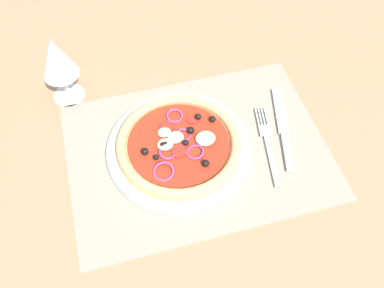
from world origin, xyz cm
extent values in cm
cube|color=#9E7A56|center=(0.00, 0.00, -1.20)|extent=(190.00, 140.00, 2.40)
cube|color=gray|center=(0.00, 0.00, 0.20)|extent=(48.07, 35.18, 0.40)
cylinder|color=white|center=(-3.38, 0.65, 0.97)|extent=(26.78, 26.78, 1.13)
cylinder|color=tan|center=(-3.38, 0.65, 2.03)|extent=(22.89, 22.89, 1.00)
torus|color=tan|center=(-3.38, 0.65, 2.89)|extent=(22.86, 22.86, 1.80)
cylinder|color=#A82D19|center=(-3.38, 0.65, 2.68)|extent=(18.77, 18.77, 0.30)
ellipsoid|color=beige|center=(-3.65, 1.76, 3.29)|extent=(3.05, 2.75, 0.92)
ellipsoid|color=beige|center=(1.53, 0.46, 3.39)|extent=(3.72, 3.35, 1.12)
ellipsoid|color=beige|center=(-5.37, 3.47, 3.21)|extent=(2.47, 2.22, 0.74)
ellipsoid|color=beige|center=(-5.85, 0.72, 3.28)|extent=(2.97, 2.67, 0.89)
sphere|color=black|center=(-5.85, 0.70, 3.35)|extent=(1.03, 1.03, 1.03)
sphere|color=black|center=(-9.73, -0.46, 3.51)|extent=(1.35, 1.35, 1.35)
sphere|color=black|center=(-8.07, -1.64, 3.34)|extent=(1.01, 1.01, 1.01)
sphere|color=black|center=(-6.36, 0.64, 3.37)|extent=(1.08, 1.08, 1.08)
sphere|color=black|center=(-2.20, 0.00, 3.40)|extent=(1.12, 1.12, 1.12)
sphere|color=black|center=(-0.61, 2.37, 3.53)|extent=(1.38, 1.38, 1.38)
sphere|color=black|center=(1.61, 5.18, 3.44)|extent=(1.22, 1.22, 1.22)
sphere|color=black|center=(-0.13, -5.28, 3.49)|extent=(1.32, 1.32, 1.32)
sphere|color=black|center=(4.07, 3.90, 3.45)|extent=(1.23, 1.23, 1.23)
torus|color=#8E3D75|center=(-7.43, -4.70, 3.08)|extent=(3.89, 3.79, 1.64)
torus|color=#8E3D75|center=(-2.56, 6.90, 3.08)|extent=(3.24, 3.26, 0.76)
torus|color=#8E3D75|center=(-1.04, -2.22, 3.08)|extent=(3.38, 3.35, 1.01)
torus|color=#8E3D75|center=(-2.06, 2.11, 3.08)|extent=(3.02, 2.98, 1.00)
torus|color=#8E3D75|center=(-5.98, -1.06, 3.08)|extent=(3.12, 3.08, 1.17)
cylinder|color=#A3281E|center=(-4.57, 4.80, 2.98)|extent=(2.72, 2.72, 0.30)
cylinder|color=#A3281E|center=(-3.73, -1.20, 2.98)|extent=(2.97, 2.97, 0.30)
cylinder|color=#A3281E|center=(0.56, 5.21, 2.98)|extent=(2.44, 2.44, 0.30)
cube|color=#B2B5BA|center=(12.46, -6.11, 0.62)|extent=(2.99, 11.13, 0.44)
cube|color=#B2B5BA|center=(13.75, 0.60, 0.62)|extent=(2.64, 2.89, 0.44)
cube|color=#B2B5BA|center=(15.28, 3.79, 0.62)|extent=(1.13, 4.30, 0.44)
cube|color=#B2B5BA|center=(14.69, 3.91, 0.62)|extent=(1.13, 4.30, 0.44)
cube|color=#B2B5BA|center=(14.10, 4.02, 0.62)|extent=(1.13, 4.30, 0.44)
cube|color=#B2B5BA|center=(13.51, 4.13, 0.62)|extent=(1.13, 4.30, 0.44)
cube|color=#B2B5BA|center=(15.93, -5.20, 0.71)|extent=(3.42, 8.45, 0.62)
cube|color=#B2B5BA|center=(18.51, 4.46, 0.62)|extent=(4.93, 11.72, 0.44)
cylinder|color=silver|center=(-21.79, 20.45, 0.20)|extent=(6.40, 6.40, 0.40)
cylinder|color=silver|center=(-21.79, 20.45, 3.40)|extent=(0.80, 0.80, 6.00)
cone|color=silver|center=(-21.79, 20.45, 10.65)|extent=(7.20, 7.20, 8.50)
cone|color=#D1336B|center=(-21.79, 20.45, 9.48)|extent=(4.80, 4.80, 5.36)
camera|label=1|loc=(-12.83, -42.77, 65.08)|focal=39.19mm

